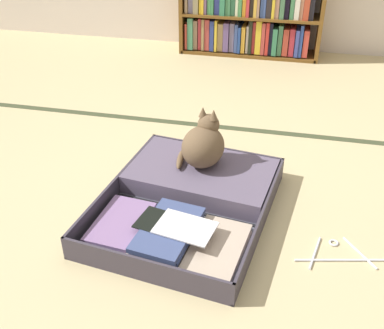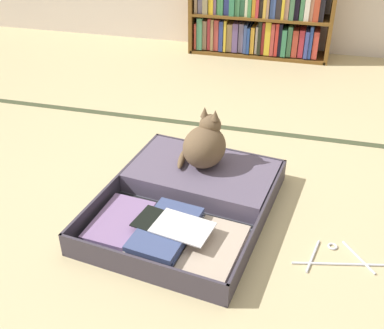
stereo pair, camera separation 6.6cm
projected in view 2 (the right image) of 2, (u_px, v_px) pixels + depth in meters
ground_plane at (189, 220)px, 2.15m from camera, size 10.00×10.00×0.00m
tatami_border at (227, 128)px, 2.88m from camera, size 4.80×0.05×0.00m
open_suitcase at (190, 196)px, 2.22m from camera, size 0.83×0.99×0.11m
black_cat at (205, 145)px, 2.28m from camera, size 0.27×0.28×0.29m
clothes_hanger at (336, 258)px, 1.94m from camera, size 0.36×0.22×0.01m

